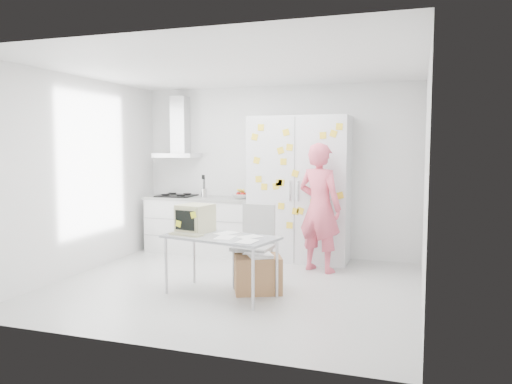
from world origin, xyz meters
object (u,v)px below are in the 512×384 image
(person, at_px, (320,208))
(cardboard_box, at_px, (258,273))
(desk, at_px, (204,226))
(chair, at_px, (255,240))

(person, bearing_deg, cardboard_box, 89.28)
(person, relative_size, desk, 1.27)
(desk, height_order, chair, desk)
(desk, relative_size, cardboard_box, 2.09)
(chair, bearing_deg, desk, -133.76)
(desk, distance_m, chair, 0.72)
(desk, relative_size, chair, 1.40)
(cardboard_box, bearing_deg, chair, 113.58)
(chair, bearing_deg, cardboard_box, -64.23)
(person, relative_size, chair, 1.78)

